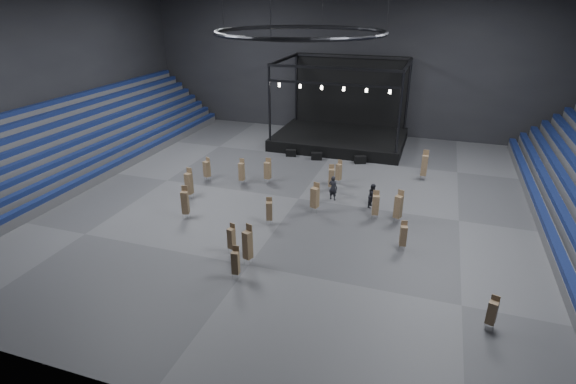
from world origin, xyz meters
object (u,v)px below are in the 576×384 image
(chair_stack_16, at_px, (315,197))
(chair_stack_6, at_px, (242,171))
(flight_case_mid, at_px, (317,156))
(chair_stack_2, at_px, (185,202))
(flight_case_right, at_px, (360,160))
(chair_stack_9, at_px, (236,262))
(chair_stack_8, at_px, (376,204))
(chair_stack_15, at_px, (331,177))
(chair_stack_5, at_px, (424,165))
(chair_stack_1, at_px, (339,172))
(crew_member, at_px, (373,196))
(chair_stack_10, at_px, (269,210))
(chair_stack_11, at_px, (207,169))
(stage, at_px, (341,130))
(chair_stack_12, at_px, (492,312))
(chair_stack_0, at_px, (398,206))
(man_center, at_px, (333,188))
(flight_case_left, at_px, (291,153))
(chair_stack_4, at_px, (189,183))
(chair_stack_14, at_px, (248,244))
(chair_stack_3, at_px, (231,238))
(chair_stack_7, at_px, (268,170))
(chair_stack_13, at_px, (403,235))

(chair_stack_16, bearing_deg, chair_stack_6, 171.46)
(flight_case_mid, distance_m, chair_stack_2, 16.87)
(flight_case_right, bearing_deg, chair_stack_9, -98.88)
(chair_stack_2, xyz_separation_m, chair_stack_8, (13.46, 4.36, -0.14))
(flight_case_mid, relative_size, chair_stack_15, 0.48)
(flight_case_right, distance_m, chair_stack_5, 6.74)
(chair_stack_1, distance_m, crew_member, 5.31)
(chair_stack_2, bearing_deg, chair_stack_10, -6.48)
(chair_stack_2, relative_size, chair_stack_11, 1.19)
(flight_case_right, xyz_separation_m, chair_stack_8, (3.19, -11.73, 0.81))
(stage, distance_m, flight_case_mid, 6.65)
(chair_stack_12, bearing_deg, chair_stack_15, 146.83)
(chair_stack_0, distance_m, man_center, 5.97)
(flight_case_left, height_order, chair_stack_4, chair_stack_4)
(chair_stack_14, bearing_deg, flight_case_mid, 112.87)
(chair_stack_11, relative_size, chair_stack_16, 0.90)
(stage, relative_size, chair_stack_10, 6.73)
(chair_stack_3, distance_m, chair_stack_5, 20.33)
(chair_stack_3, height_order, chair_stack_15, chair_stack_15)
(stage, xyz_separation_m, chair_stack_4, (-8.55, -18.97, -0.10))
(chair_stack_4, bearing_deg, chair_stack_8, 8.98)
(chair_stack_0, xyz_separation_m, chair_stack_15, (-6.02, 4.25, -0.10))
(flight_case_mid, relative_size, chair_stack_2, 0.43)
(chair_stack_14, bearing_deg, chair_stack_16, 96.40)
(chair_stack_4, bearing_deg, chair_stack_10, -10.73)
(chair_stack_7, xyz_separation_m, man_center, (6.33, -1.68, -0.19))
(chair_stack_2, relative_size, chair_stack_10, 1.24)
(chair_stack_7, bearing_deg, chair_stack_5, 23.16)
(chair_stack_14, bearing_deg, chair_stack_15, 100.21)
(chair_stack_1, relative_size, chair_stack_5, 0.79)
(chair_stack_2, relative_size, crew_member, 1.34)
(chair_stack_13, xyz_separation_m, chair_stack_16, (-6.95, 3.57, 0.20))
(chair_stack_16, bearing_deg, man_center, 89.73)
(chair_stack_0, bearing_deg, chair_stack_12, -38.45)
(stage, relative_size, chair_stack_12, 7.29)
(flight_case_right, distance_m, man_center, 9.38)
(chair_stack_0, xyz_separation_m, crew_member, (-2.14, 2.09, -0.35))
(flight_case_mid, distance_m, chair_stack_15, 7.95)
(flight_case_mid, relative_size, chair_stack_8, 0.49)
(chair_stack_13, xyz_separation_m, crew_member, (-2.86, 5.95, -0.12))
(chair_stack_11, distance_m, chair_stack_14, 14.50)
(chair_stack_1, distance_m, chair_stack_14, 14.78)
(chair_stack_0, xyz_separation_m, chair_stack_7, (-11.77, 4.12, -0.09))
(chair_stack_14, bearing_deg, chair_stack_8, 72.72)
(flight_case_right, xyz_separation_m, chair_stack_5, (6.19, -2.47, 1.04))
(flight_case_mid, xyz_separation_m, chair_stack_8, (7.59, -11.42, 0.82))
(flight_case_right, distance_m, chair_stack_13, 16.62)
(chair_stack_4, bearing_deg, chair_stack_9, -42.96)
(chair_stack_3, height_order, chair_stack_16, chair_stack_16)
(chair_stack_15, bearing_deg, flight_case_right, 64.96)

